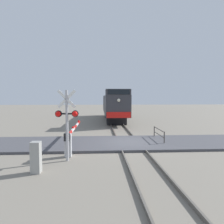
{
  "coord_description": "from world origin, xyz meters",
  "views": [
    {
      "loc": [
        -2.04,
        -14.4,
        3.28
      ],
      "look_at": [
        -1.11,
        1.14,
        2.19
      ],
      "focal_mm": 33.38,
      "sensor_mm": 36.0,
      "label": 1
    }
  ],
  "objects": [
    {
      "name": "utility_cabinet",
      "position": [
        -4.81,
        -5.36,
        0.68
      ],
      "size": [
        0.4,
        0.42,
        1.37
      ],
      "primitive_type": "cube",
      "color": "#999993",
      "rests_on": "ground_plane"
    },
    {
      "name": "ground_plane",
      "position": [
        0.0,
        0.0,
        0.0
      ],
      "size": [
        160.0,
        160.0,
        0.0
      ],
      "primitive_type": "plane",
      "color": "gray"
    },
    {
      "name": "rail_track_left",
      "position": [
        -0.72,
        0.0,
        0.07
      ],
      "size": [
        0.08,
        80.0,
        0.15
      ],
      "primitive_type": "cube",
      "color": "#59544C",
      "rests_on": "ground_plane"
    },
    {
      "name": "locomotive",
      "position": [
        0.0,
        15.71,
        2.14
      ],
      "size": [
        2.77,
        16.6,
        4.19
      ],
      "color": "black",
      "rests_on": "ground_plane"
    },
    {
      "name": "road_surface",
      "position": [
        0.0,
        0.0,
        0.08
      ],
      "size": [
        36.0,
        4.7,
        0.15
      ],
      "primitive_type": "cube",
      "color": "#47474C",
      "rests_on": "ground_plane"
    },
    {
      "name": "rail_track_right",
      "position": [
        0.72,
        0.0,
        0.07
      ],
      "size": [
        0.08,
        80.0,
        0.15
      ],
      "primitive_type": "cube",
      "color": "#59544C",
      "rests_on": "ground_plane"
    },
    {
      "name": "crossing_gate",
      "position": [
        -3.79,
        -1.92,
        0.89
      ],
      "size": [
        0.36,
        7.16,
        1.39
      ],
      "color": "silver",
      "rests_on": "ground_plane"
    },
    {
      "name": "guard_railing",
      "position": [
        2.36,
        0.7,
        0.62
      ],
      "size": [
        0.08,
        2.68,
        0.95
      ],
      "color": "#4C4742",
      "rests_on": "ground_plane"
    },
    {
      "name": "crossing_signal",
      "position": [
        -3.71,
        -3.72,
        2.24
      ],
      "size": [
        1.18,
        0.33,
        3.67
      ],
      "color": "#ADADB2",
      "rests_on": "ground_plane"
    }
  ]
}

